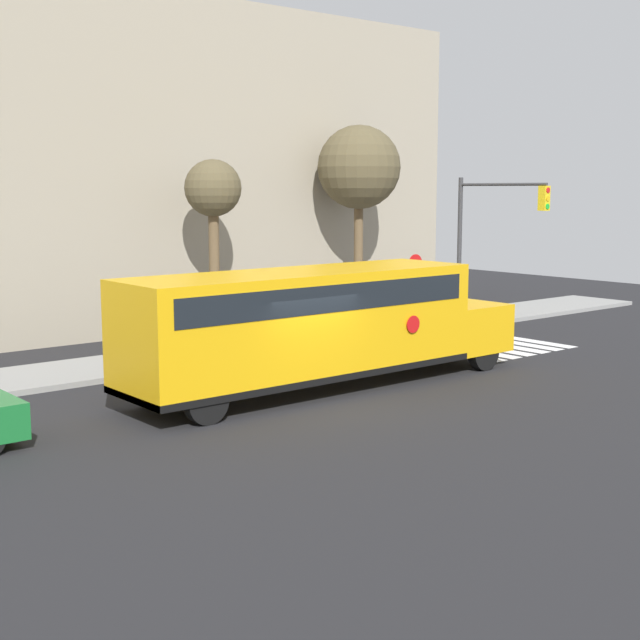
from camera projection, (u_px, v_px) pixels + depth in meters
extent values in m
plane|color=black|center=(309.00, 403.00, 20.80)|extent=(60.00, 60.00, 0.00)
cube|color=gray|center=(168.00, 359.00, 25.74)|extent=(44.00, 3.00, 0.15)
cube|color=#9E937F|center=(66.00, 165.00, 29.87)|extent=(32.00, 4.00, 11.54)
cube|color=white|center=(461.00, 353.00, 27.09)|extent=(0.50, 3.20, 0.01)
cube|color=white|center=(476.00, 351.00, 27.53)|extent=(0.50, 3.20, 0.01)
cube|color=white|center=(491.00, 348.00, 27.97)|extent=(0.50, 3.20, 0.01)
cube|color=white|center=(505.00, 346.00, 28.41)|extent=(0.50, 3.20, 0.01)
cube|color=white|center=(519.00, 343.00, 28.86)|extent=(0.50, 3.20, 0.01)
cube|color=white|center=(532.00, 341.00, 29.30)|extent=(0.50, 3.20, 0.01)
cube|color=#EAA80F|center=(302.00, 323.00, 21.69)|extent=(9.30, 2.50, 2.54)
cube|color=#EAA80F|center=(457.00, 326.00, 25.33)|extent=(1.99, 2.50, 1.31)
cube|color=black|center=(302.00, 371.00, 21.86)|extent=(9.30, 2.54, 0.16)
cube|color=black|center=(301.00, 294.00, 21.58)|extent=(8.55, 2.53, 0.64)
cylinder|color=red|center=(413.00, 324.00, 22.33)|extent=(0.44, 0.02, 0.44)
cylinder|color=black|center=(426.00, 342.00, 26.18)|extent=(1.00, 0.30, 1.00)
cylinder|color=black|center=(483.00, 352.00, 24.54)|extent=(1.00, 0.30, 1.00)
cylinder|color=black|center=(156.00, 384.00, 20.51)|extent=(1.00, 0.30, 1.00)
cylinder|color=black|center=(206.00, 401.00, 18.87)|extent=(1.00, 0.30, 1.00)
cylinder|color=#38383A|center=(414.00, 298.00, 30.79)|extent=(0.07, 0.07, 2.46)
cylinder|color=red|center=(415.00, 263.00, 30.58)|extent=(0.64, 0.03, 0.64)
cylinder|color=#38383A|center=(459.00, 253.00, 31.78)|extent=(0.16, 0.16, 5.36)
cylinder|color=#38383A|center=(502.00, 184.00, 30.03)|extent=(0.10, 3.67, 0.10)
cube|color=yellow|center=(544.00, 198.00, 28.78)|extent=(0.28, 0.28, 0.80)
cylinder|color=red|center=(548.00, 190.00, 28.62)|extent=(0.18, 0.02, 0.18)
cylinder|color=#EAB214|center=(548.00, 198.00, 28.66)|extent=(0.18, 0.02, 0.18)
cylinder|color=green|center=(548.00, 206.00, 28.70)|extent=(0.18, 0.02, 0.18)
cylinder|color=brown|center=(214.00, 273.00, 29.45)|extent=(0.35, 0.35, 4.43)
sphere|color=brown|center=(213.00, 188.00, 29.04)|extent=(1.87, 1.87, 1.87)
cylinder|color=brown|center=(358.00, 257.00, 33.84)|extent=(0.34, 0.34, 4.83)
sphere|color=brown|center=(359.00, 167.00, 33.35)|extent=(3.13, 3.13, 3.13)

